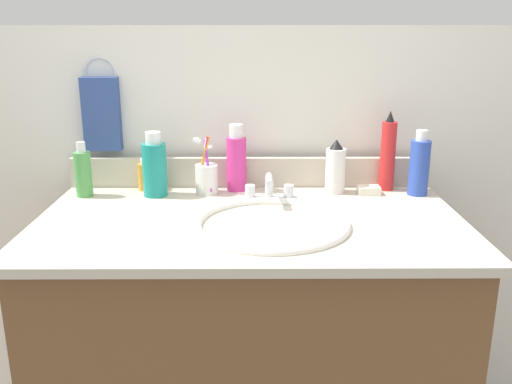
% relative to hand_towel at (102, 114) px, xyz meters
% --- Properties ---
extents(vanity_cabinet, '(1.05, 0.58, 0.80)m').
position_rel_hand_towel_xyz_m(vanity_cabinet, '(0.45, -0.32, -0.64)').
color(vanity_cabinet, brown).
rests_on(vanity_cabinet, ground_plane).
extents(countertop, '(1.10, 0.63, 0.02)m').
position_rel_hand_towel_xyz_m(countertop, '(0.45, -0.32, -0.23)').
color(countertop, beige).
rests_on(countertop, vanity_cabinet).
extents(backsplash, '(1.10, 0.02, 0.09)m').
position_rel_hand_towel_xyz_m(backsplash, '(0.45, -0.02, -0.18)').
color(backsplash, beige).
rests_on(backsplash, countertop).
extents(back_wall, '(2.20, 0.04, 1.30)m').
position_rel_hand_towel_xyz_m(back_wall, '(0.45, 0.04, -0.39)').
color(back_wall, white).
rests_on(back_wall, ground_plane).
extents(towel_ring, '(0.10, 0.01, 0.10)m').
position_rel_hand_towel_xyz_m(towel_ring, '(0.00, 0.02, 0.12)').
color(towel_ring, silver).
extents(hand_towel, '(0.11, 0.04, 0.22)m').
position_rel_hand_towel_xyz_m(hand_towel, '(0.00, 0.00, 0.00)').
color(hand_towel, '#334C8C').
extents(sink_basin, '(0.39, 0.39, 0.11)m').
position_rel_hand_towel_xyz_m(sink_basin, '(0.50, -0.38, -0.25)').
color(sink_basin, white).
rests_on(sink_basin, countertop).
extents(faucet, '(0.16, 0.10, 0.08)m').
position_rel_hand_towel_xyz_m(faucet, '(0.50, -0.19, -0.19)').
color(faucet, silver).
rests_on(faucet, countertop).
extents(bottle_mouthwash_teal, '(0.07, 0.07, 0.19)m').
position_rel_hand_towel_xyz_m(bottle_mouthwash_teal, '(0.17, -0.12, -0.14)').
color(bottle_mouthwash_teal, teal).
rests_on(bottle_mouthwash_teal, countertop).
extents(bottle_spray_red, '(0.04, 0.04, 0.24)m').
position_rel_hand_towel_xyz_m(bottle_spray_red, '(0.86, -0.06, -0.11)').
color(bottle_spray_red, red).
rests_on(bottle_spray_red, countertop).
extents(bottle_oil_amber, '(0.05, 0.05, 0.10)m').
position_rel_hand_towel_xyz_m(bottle_oil_amber, '(0.13, -0.05, -0.18)').
color(bottle_oil_amber, gold).
rests_on(bottle_oil_amber, countertop).
extents(bottle_toner_green, '(0.05, 0.05, 0.16)m').
position_rel_hand_towel_xyz_m(bottle_toner_green, '(-0.03, -0.12, -0.15)').
color(bottle_toner_green, '#4C9E4C').
rests_on(bottle_toner_green, countertop).
extents(bottle_shampoo_blue, '(0.06, 0.06, 0.19)m').
position_rel_hand_towel_xyz_m(bottle_shampoo_blue, '(0.94, -0.11, -0.13)').
color(bottle_shampoo_blue, '#2D4CB2').
rests_on(bottle_shampoo_blue, countertop).
extents(bottle_lotion_white, '(0.06, 0.06, 0.16)m').
position_rel_hand_towel_xyz_m(bottle_lotion_white, '(0.70, -0.09, -0.15)').
color(bottle_lotion_white, white).
rests_on(bottle_lotion_white, countertop).
extents(bottle_soap_pink, '(0.06, 0.06, 0.20)m').
position_rel_hand_towel_xyz_m(bottle_soap_pink, '(0.41, -0.06, -0.13)').
color(bottle_soap_pink, '#D8338C').
rests_on(bottle_soap_pink, countertop).
extents(cup_white_ceramic, '(0.07, 0.07, 0.17)m').
position_rel_hand_towel_xyz_m(cup_white_ceramic, '(0.32, -0.10, -0.17)').
color(cup_white_ceramic, white).
rests_on(cup_white_ceramic, countertop).
extents(soap_bar, '(0.06, 0.04, 0.02)m').
position_rel_hand_towel_xyz_m(soap_bar, '(0.80, -0.11, -0.21)').
color(soap_bar, white).
rests_on(soap_bar, countertop).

